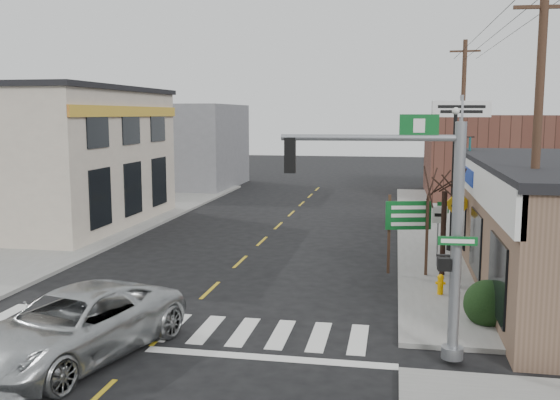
% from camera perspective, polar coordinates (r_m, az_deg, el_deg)
% --- Properties ---
extents(ground, '(140.00, 140.00, 0.00)m').
position_cam_1_polar(ground, '(16.95, -10.42, -11.81)').
color(ground, black).
rests_on(ground, ground).
extents(sidewalk_right, '(6.00, 38.00, 0.13)m').
position_cam_1_polar(sidewalk_right, '(28.61, 16.73, -3.77)').
color(sidewalk_right, gray).
rests_on(sidewalk_right, ground).
extents(sidewalk_left, '(6.00, 38.00, 0.13)m').
position_cam_1_polar(sidewalk_left, '(32.06, -17.21, -2.56)').
color(sidewalk_left, gray).
rests_on(sidewalk_left, ground).
extents(center_line, '(0.12, 56.00, 0.01)m').
position_cam_1_polar(center_line, '(24.27, -3.66, -5.65)').
color(center_line, gold).
rests_on(center_line, ground).
extents(crosswalk, '(11.00, 2.20, 0.01)m').
position_cam_1_polar(crosswalk, '(17.30, -9.94, -11.37)').
color(crosswalk, silver).
rests_on(crosswalk, ground).
extents(left_building, '(12.00, 12.00, 6.80)m').
position_cam_1_polar(left_building, '(34.54, -22.57, 3.49)').
color(left_building, beige).
rests_on(left_building, ground).
extents(bldg_distant_right, '(8.00, 10.00, 5.60)m').
position_cam_1_polar(bldg_distant_right, '(45.39, 18.37, 3.84)').
color(bldg_distant_right, brown).
rests_on(bldg_distant_right, ground).
extents(bldg_distant_left, '(9.00, 10.00, 6.40)m').
position_cam_1_polar(bldg_distant_left, '(49.86, -9.24, 4.92)').
color(bldg_distant_left, slate).
rests_on(bldg_distant_left, ground).
extents(suv, '(4.13, 6.28, 1.61)m').
position_cam_1_polar(suv, '(15.50, -18.29, -10.84)').
color(suv, '#ABAEB0').
rests_on(suv, ground).
extents(traffic_signal_pole, '(4.37, 0.37, 5.53)m').
position_cam_1_polar(traffic_signal_pole, '(14.31, 13.31, -1.33)').
color(traffic_signal_pole, gray).
rests_on(traffic_signal_pole, sidewalk_right).
extents(guide_sign, '(1.59, 0.13, 2.78)m').
position_cam_1_polar(guide_sign, '(21.96, 11.64, -2.11)').
color(guide_sign, '#462E20').
rests_on(guide_sign, sidewalk_right).
extents(fire_hydrant, '(0.20, 0.20, 0.63)m').
position_cam_1_polar(fire_hydrant, '(20.07, 14.46, -7.40)').
color(fire_hydrant, '#E99E00').
rests_on(fire_hydrant, sidewalk_right).
extents(ped_crossing_sign, '(1.07, 0.08, 2.77)m').
position_cam_1_polar(ped_crossing_sign, '(24.10, 15.90, -1.15)').
color(ped_crossing_sign, gray).
rests_on(ped_crossing_sign, sidewalk_right).
extents(lamp_post, '(0.75, 0.59, 5.81)m').
position_cam_1_polar(lamp_post, '(26.13, 15.73, 2.80)').
color(lamp_post, black).
rests_on(lamp_post, sidewalk_right).
extents(dance_center_sign, '(3.05, 0.19, 6.49)m').
position_cam_1_polar(dance_center_sign, '(32.70, 16.21, 6.45)').
color(dance_center_sign, gray).
rests_on(dance_center_sign, sidewalk_right).
extents(bare_tree, '(2.19, 2.19, 4.39)m').
position_cam_1_polar(bare_tree, '(21.98, 14.88, 2.14)').
color(bare_tree, black).
rests_on(bare_tree, sidewalk_right).
extents(shrub_front, '(1.30, 1.30, 0.98)m').
position_cam_1_polar(shrub_front, '(17.83, 18.50, -9.01)').
color(shrub_front, '#1B3E15').
rests_on(shrub_front, sidewalk_right).
extents(shrub_back, '(1.15, 1.15, 0.86)m').
position_cam_1_polar(shrub_back, '(24.97, 20.45, -4.44)').
color(shrub_back, black).
rests_on(shrub_back, sidewalk_right).
extents(utility_pole_near, '(1.54, 0.23, 8.86)m').
position_cam_1_polar(utility_pole_near, '(18.00, 22.38, 4.11)').
color(utility_pole_near, '#4A311E').
rests_on(utility_pole_near, sidewalk_right).
extents(utility_pole_far, '(1.68, 0.25, 9.67)m').
position_cam_1_polar(utility_pole_far, '(37.16, 16.32, 6.65)').
color(utility_pole_far, '#3E2F1C').
rests_on(utility_pole_far, sidewalk_right).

